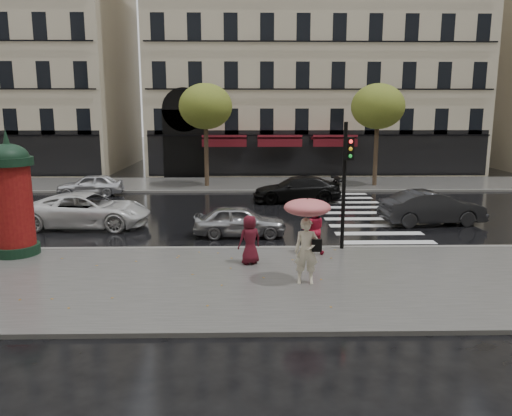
{
  "coord_description": "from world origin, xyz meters",
  "views": [
    {
      "loc": [
        0.57,
        -14.31,
        4.96
      ],
      "look_at": [
        0.88,
        1.5,
        1.85
      ],
      "focal_mm": 35.0,
      "sensor_mm": 36.0,
      "label": 1
    }
  ],
  "objects_px": {
    "morris_column": "(11,195)",
    "car_white": "(87,210)",
    "car_darkgrey": "(432,208)",
    "car_black": "(297,189)",
    "woman_umbrella": "(307,226)",
    "woman_red": "(313,229)",
    "car_silver": "(240,221)",
    "man_burgundy": "(250,240)",
    "traffic_light": "(346,173)",
    "car_far_silver": "(90,185)"
  },
  "relations": [
    {
      "from": "traffic_light",
      "to": "car_darkgrey",
      "type": "relative_size",
      "value": 0.99
    },
    {
      "from": "morris_column",
      "to": "woman_umbrella",
      "type": "bearing_deg",
      "value": -18.08
    },
    {
      "from": "car_white",
      "to": "car_darkgrey",
      "type": "bearing_deg",
      "value": -86.3
    },
    {
      "from": "car_white",
      "to": "woman_umbrella",
      "type": "bearing_deg",
      "value": -129.1
    },
    {
      "from": "woman_red",
      "to": "car_white",
      "type": "distance_m",
      "value": 10.22
    },
    {
      "from": "car_silver",
      "to": "car_white",
      "type": "xyz_separation_m",
      "value": [
        -6.57,
        1.72,
        0.11
      ]
    },
    {
      "from": "morris_column",
      "to": "car_silver",
      "type": "distance_m",
      "value": 8.26
    },
    {
      "from": "car_silver",
      "to": "woman_red",
      "type": "bearing_deg",
      "value": -139.28
    },
    {
      "from": "car_black",
      "to": "traffic_light",
      "type": "bearing_deg",
      "value": 0.48
    },
    {
      "from": "man_burgundy",
      "to": "car_white",
      "type": "xyz_separation_m",
      "value": [
        -6.94,
        5.74,
        -0.17
      ]
    },
    {
      "from": "traffic_light",
      "to": "man_burgundy",
      "type": "bearing_deg",
      "value": -153.73
    },
    {
      "from": "car_silver",
      "to": "car_darkgrey",
      "type": "height_order",
      "value": "car_darkgrey"
    },
    {
      "from": "woman_umbrella",
      "to": "man_burgundy",
      "type": "relative_size",
      "value": 1.59
    },
    {
      "from": "woman_red",
      "to": "car_far_silver",
      "type": "distance_m",
      "value": 17.09
    },
    {
      "from": "woman_red",
      "to": "car_silver",
      "type": "height_order",
      "value": "woman_red"
    },
    {
      "from": "car_silver",
      "to": "car_black",
      "type": "bearing_deg",
      "value": -21.94
    },
    {
      "from": "woman_red",
      "to": "woman_umbrella",
      "type": "bearing_deg",
      "value": 80.03
    },
    {
      "from": "woman_umbrella",
      "to": "car_black",
      "type": "height_order",
      "value": "woman_umbrella"
    },
    {
      "from": "traffic_light",
      "to": "car_black",
      "type": "relative_size",
      "value": 0.93
    },
    {
      "from": "car_black",
      "to": "car_white",
      "type": "bearing_deg",
      "value": -61.96
    },
    {
      "from": "car_white",
      "to": "car_silver",
      "type": "bearing_deg",
      "value": -101.93
    },
    {
      "from": "car_darkgrey",
      "to": "car_black",
      "type": "height_order",
      "value": "car_darkgrey"
    },
    {
      "from": "woman_umbrella",
      "to": "car_darkgrey",
      "type": "xyz_separation_m",
      "value": [
        6.5,
        7.88,
        -1.04
      ]
    },
    {
      "from": "traffic_light",
      "to": "car_black",
      "type": "distance_m",
      "value": 10.2
    },
    {
      "from": "morris_column",
      "to": "car_white",
      "type": "xyz_separation_m",
      "value": [
        1.05,
        4.5,
        -1.42
      ]
    },
    {
      "from": "man_burgundy",
      "to": "traffic_light",
      "type": "distance_m",
      "value": 4.17
    },
    {
      "from": "woman_umbrella",
      "to": "morris_column",
      "type": "bearing_deg",
      "value": 161.92
    },
    {
      "from": "woman_umbrella",
      "to": "traffic_light",
      "type": "distance_m",
      "value": 4.07
    },
    {
      "from": "traffic_light",
      "to": "car_far_silver",
      "type": "relative_size",
      "value": 1.18
    },
    {
      "from": "woman_umbrella",
      "to": "car_white",
      "type": "relative_size",
      "value": 0.47
    },
    {
      "from": "car_white",
      "to": "car_far_silver",
      "type": "xyz_separation_m",
      "value": [
        -2.33,
        8.05,
        -0.09
      ]
    },
    {
      "from": "car_silver",
      "to": "car_far_silver",
      "type": "bearing_deg",
      "value": 42.23
    },
    {
      "from": "man_burgundy",
      "to": "morris_column",
      "type": "distance_m",
      "value": 8.18
    },
    {
      "from": "woman_umbrella",
      "to": "car_white",
      "type": "height_order",
      "value": "woman_umbrella"
    },
    {
      "from": "woman_umbrella",
      "to": "woman_red",
      "type": "relative_size",
      "value": 1.47
    },
    {
      "from": "woman_umbrella",
      "to": "woman_red",
      "type": "bearing_deg",
      "value": 79.04
    },
    {
      "from": "woman_umbrella",
      "to": "car_black",
      "type": "bearing_deg",
      "value": 85.42
    },
    {
      "from": "traffic_light",
      "to": "car_white",
      "type": "relative_size",
      "value": 0.84
    },
    {
      "from": "car_silver",
      "to": "car_far_silver",
      "type": "relative_size",
      "value": 0.97
    },
    {
      "from": "morris_column",
      "to": "car_darkgrey",
      "type": "bearing_deg",
      "value": 16.49
    },
    {
      "from": "car_darkgrey",
      "to": "car_black",
      "type": "xyz_separation_m",
      "value": [
        -5.42,
        5.6,
        -0.04
      ]
    },
    {
      "from": "car_silver",
      "to": "car_far_silver",
      "type": "height_order",
      "value": "car_far_silver"
    },
    {
      "from": "woman_red",
      "to": "car_darkgrey",
      "type": "relative_size",
      "value": 0.38
    },
    {
      "from": "woman_umbrella",
      "to": "car_white",
      "type": "xyz_separation_m",
      "value": [
        -8.53,
        7.62,
        -1.04
      ]
    },
    {
      "from": "morris_column",
      "to": "traffic_light",
      "type": "height_order",
      "value": "traffic_light"
    },
    {
      "from": "woman_red",
      "to": "car_far_silver",
      "type": "bearing_deg",
      "value": -47.0
    },
    {
      "from": "woman_umbrella",
      "to": "woman_red",
      "type": "height_order",
      "value": "woman_umbrella"
    },
    {
      "from": "man_burgundy",
      "to": "traffic_light",
      "type": "relative_size",
      "value": 0.35
    },
    {
      "from": "morris_column",
      "to": "woman_red",
      "type": "bearing_deg",
      "value": -0.82
    },
    {
      "from": "woman_umbrella",
      "to": "car_silver",
      "type": "bearing_deg",
      "value": 108.3
    }
  ]
}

